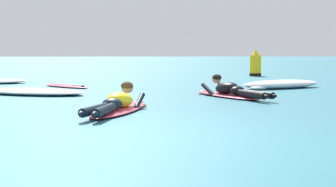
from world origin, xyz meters
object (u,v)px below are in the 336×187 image
Objects in this scene: drifting_surfboard at (67,86)px; channel_marker_buoy at (255,65)px; surfer_far at (231,91)px; surfer_near at (117,105)px.

drifting_surfboard is 1.55× the size of channel_marker_buoy.
surfer_far is 2.42× the size of channel_marker_buoy.
surfer_far is 9.24m from channel_marker_buoy.
surfer_far reaches higher than drifting_surfboard.
drifting_surfboard is 8.74m from channel_marker_buoy.
surfer_near is 2.47× the size of channel_marker_buoy.
drifting_surfboard is at bearing -140.62° from channel_marker_buoy.
channel_marker_buoy is (5.16, 11.33, 0.30)m from surfer_near.
drifting_surfboard is at bearing 105.40° from surfer_near.
surfer_far is (2.43, 2.50, 0.00)m from surfer_near.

